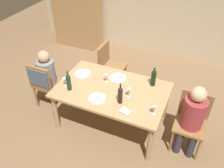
{
  "coord_description": "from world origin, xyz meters",
  "views": [
    {
      "loc": [
        1.14,
        -2.59,
        3.03
      ],
      "look_at": [
        0.0,
        0.0,
        0.83
      ],
      "focal_mm": 37.85,
      "sensor_mm": 36.0,
      "label": 1
    }
  ],
  "objects_px": {
    "chair_left_end": "(43,81)",
    "wine_glass_near_right": "(65,80)",
    "wine_glass_far": "(129,91)",
    "dining_table": "(112,93)",
    "wine_glass_near_left": "(154,108)",
    "dinner_plate_guest_right": "(118,78)",
    "wine_bottle_dark_red": "(120,95)",
    "dinner_plate_host": "(83,74)",
    "wine_bottle_short_olive": "(154,77)",
    "chair_right_end": "(192,118)",
    "dinner_plate_guest_left": "(97,98)",
    "person_woman_host": "(48,74)",
    "wine_bottle_tall_green": "(69,82)",
    "wine_glass_centre": "(106,77)",
    "handbag": "(129,86)",
    "person_man_bearded": "(192,116)",
    "armoire_cabinet": "(76,2)",
    "chair_far_left": "(109,63)"
  },
  "relations": [
    {
      "from": "chair_right_end",
      "to": "wine_bottle_tall_green",
      "type": "bearing_deg",
      "value": 11.0
    },
    {
      "from": "wine_glass_near_left",
      "to": "dinner_plate_guest_right",
      "type": "bearing_deg",
      "value": 143.42
    },
    {
      "from": "armoire_cabinet",
      "to": "dinner_plate_host",
      "type": "xyz_separation_m",
      "value": [
        1.34,
        -2.13,
        -0.36
      ]
    },
    {
      "from": "wine_glass_near_left",
      "to": "dinner_plate_guest_left",
      "type": "distance_m",
      "value": 0.85
    },
    {
      "from": "wine_glass_far",
      "to": "dinner_plate_guest_right",
      "type": "height_order",
      "value": "wine_glass_far"
    },
    {
      "from": "dinner_plate_guest_left",
      "to": "dining_table",
      "type": "bearing_deg",
      "value": 69.72
    },
    {
      "from": "dinner_plate_guest_left",
      "to": "handbag",
      "type": "xyz_separation_m",
      "value": [
        0.07,
        1.22,
        -0.63
      ]
    },
    {
      "from": "wine_bottle_short_olive",
      "to": "dinner_plate_guest_right",
      "type": "relative_size",
      "value": 1.16
    },
    {
      "from": "armoire_cabinet",
      "to": "wine_bottle_tall_green",
      "type": "distance_m",
      "value": 2.91
    },
    {
      "from": "armoire_cabinet",
      "to": "dining_table",
      "type": "distance_m",
      "value": 3.04
    },
    {
      "from": "chair_left_end",
      "to": "person_man_bearded",
      "type": "height_order",
      "value": "person_man_bearded"
    },
    {
      "from": "person_woman_host",
      "to": "person_man_bearded",
      "type": "height_order",
      "value": "person_man_bearded"
    },
    {
      "from": "wine_bottle_tall_green",
      "to": "dinner_plate_guest_right",
      "type": "relative_size",
      "value": 1.21
    },
    {
      "from": "wine_bottle_dark_red",
      "to": "wine_glass_near_right",
      "type": "height_order",
      "value": "wine_bottle_dark_red"
    },
    {
      "from": "person_man_bearded",
      "to": "dinner_plate_guest_left",
      "type": "distance_m",
      "value": 1.37
    },
    {
      "from": "armoire_cabinet",
      "to": "wine_bottle_dark_red",
      "type": "relative_size",
      "value": 6.56
    },
    {
      "from": "wine_glass_near_left",
      "to": "dinner_plate_guest_left",
      "type": "bearing_deg",
      "value": -178.21
    },
    {
      "from": "chair_right_end",
      "to": "dinner_plate_guest_right",
      "type": "relative_size",
      "value": 3.3
    },
    {
      "from": "wine_glass_far",
      "to": "handbag",
      "type": "relative_size",
      "value": 0.53
    },
    {
      "from": "wine_glass_near_right",
      "to": "dinner_plate_host",
      "type": "relative_size",
      "value": 0.55
    },
    {
      "from": "armoire_cabinet",
      "to": "chair_left_end",
      "type": "height_order",
      "value": "armoire_cabinet"
    },
    {
      "from": "armoire_cabinet",
      "to": "dining_table",
      "type": "height_order",
      "value": "armoire_cabinet"
    },
    {
      "from": "chair_right_end",
      "to": "dinner_plate_host",
      "type": "bearing_deg",
      "value": -2.51
    },
    {
      "from": "chair_far_left",
      "to": "wine_glass_near_left",
      "type": "relative_size",
      "value": 6.17
    },
    {
      "from": "chair_right_end",
      "to": "dinner_plate_guest_right",
      "type": "xyz_separation_m",
      "value": [
        -1.26,
        0.22,
        0.2
      ]
    },
    {
      "from": "wine_glass_far",
      "to": "dinner_plate_guest_right",
      "type": "distance_m",
      "value": 0.5
    },
    {
      "from": "person_woman_host",
      "to": "wine_bottle_tall_green",
      "type": "distance_m",
      "value": 0.74
    },
    {
      "from": "chair_right_end",
      "to": "chair_far_left",
      "type": "relative_size",
      "value": 1.0
    },
    {
      "from": "wine_bottle_dark_red",
      "to": "dinner_plate_host",
      "type": "relative_size",
      "value": 1.23
    },
    {
      "from": "person_woman_host",
      "to": "dining_table",
      "type": "bearing_deg",
      "value": -1.2
    },
    {
      "from": "person_man_bearded",
      "to": "wine_glass_near_left",
      "type": "distance_m",
      "value": 0.58
    },
    {
      "from": "chair_far_left",
      "to": "wine_glass_near_left",
      "type": "distance_m",
      "value": 1.72
    },
    {
      "from": "chair_left_end",
      "to": "wine_glass_far",
      "type": "xyz_separation_m",
      "value": [
        1.53,
        0.06,
        0.24
      ]
    },
    {
      "from": "wine_glass_far",
      "to": "dining_table",
      "type": "bearing_deg",
      "value": 168.47
    },
    {
      "from": "wine_bottle_tall_green",
      "to": "dinner_plate_guest_right",
      "type": "distance_m",
      "value": 0.82
    },
    {
      "from": "chair_left_end",
      "to": "wine_glass_near_left",
      "type": "relative_size",
      "value": 6.17
    },
    {
      "from": "chair_far_left",
      "to": "wine_glass_near_right",
      "type": "distance_m",
      "value": 1.21
    },
    {
      "from": "wine_glass_near_left",
      "to": "dinner_plate_host",
      "type": "bearing_deg",
      "value": 162.16
    },
    {
      "from": "chair_right_end",
      "to": "dinner_plate_guest_left",
      "type": "bearing_deg",
      "value": 15.79
    },
    {
      "from": "chair_left_end",
      "to": "person_woman_host",
      "type": "height_order",
      "value": "person_woman_host"
    },
    {
      "from": "chair_left_end",
      "to": "wine_glass_near_right",
      "type": "height_order",
      "value": "chair_left_end"
    },
    {
      "from": "wine_bottle_short_olive",
      "to": "wine_glass_centre",
      "type": "bearing_deg",
      "value": -162.17
    },
    {
      "from": "armoire_cabinet",
      "to": "person_man_bearded",
      "type": "distance_m",
      "value": 3.96
    },
    {
      "from": "armoire_cabinet",
      "to": "dining_table",
      "type": "xyz_separation_m",
      "value": [
        1.95,
        -2.29,
        -0.44
      ]
    },
    {
      "from": "dining_table",
      "to": "dinner_plate_host",
      "type": "height_order",
      "value": "dinner_plate_host"
    },
    {
      "from": "person_man_bearded",
      "to": "handbag",
      "type": "xyz_separation_m",
      "value": [
        -1.27,
        0.95,
        -0.55
      ]
    },
    {
      "from": "wine_bottle_short_olive",
      "to": "dinner_plate_guest_right",
      "type": "bearing_deg",
      "value": -174.69
    },
    {
      "from": "person_woman_host",
      "to": "dinner_plate_guest_left",
      "type": "distance_m",
      "value": 1.17
    },
    {
      "from": "wine_bottle_dark_red",
      "to": "dinner_plate_guest_right",
      "type": "xyz_separation_m",
      "value": [
        -0.26,
        0.53,
        -0.14
      ]
    },
    {
      "from": "armoire_cabinet",
      "to": "chair_right_end",
      "type": "relative_size",
      "value": 2.37
    }
  ]
}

